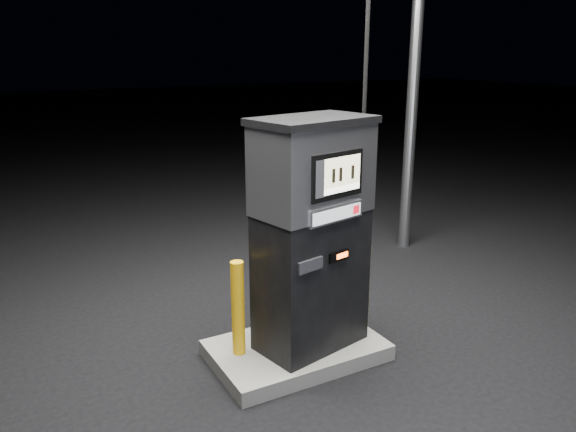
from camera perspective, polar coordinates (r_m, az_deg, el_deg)
ground at (r=5.57m, az=0.85°, el=-14.12°), size 80.00×80.00×0.00m
pump_island at (r=5.54m, az=0.85°, el=-13.46°), size 1.60×1.00×0.15m
fuel_dispenser at (r=5.07m, az=2.46°, el=-1.78°), size 1.24×0.84×4.45m
bollard_left at (r=5.16m, az=-5.10°, el=-9.32°), size 0.15×0.15×0.90m
bollard_right at (r=5.64m, az=7.68°, el=-7.17°), size 0.15×0.15×0.88m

